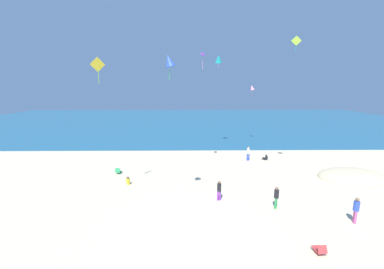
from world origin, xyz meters
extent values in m
plane|color=beige|center=(0.00, 10.00, 0.00)|extent=(120.00, 120.00, 0.00)
cube|color=#236084|center=(0.00, 48.17, 0.03)|extent=(120.00, 60.00, 0.05)
ellipsoid|color=beige|center=(15.33, 7.94, 0.00)|extent=(6.40, 4.48, 1.68)
cube|color=#D13D3D|center=(6.47, -2.17, 0.20)|extent=(0.53, 0.59, 0.03)
cube|color=#D13D3D|center=(6.49, -2.47, 0.38)|extent=(0.50, 0.24, 0.39)
cylinder|color=#B7B7BC|center=(6.21, -2.02, 0.10)|extent=(0.02, 0.02, 0.20)
cylinder|color=#B7B7BC|center=(6.70, -1.99, 0.10)|extent=(0.02, 0.02, 0.20)
cube|color=black|center=(8.78, 13.98, 0.18)|extent=(0.72, 0.75, 0.03)
cube|color=black|center=(8.99, 13.83, 0.38)|extent=(0.54, 0.63, 0.42)
cylinder|color=#B7B7BC|center=(8.50, 13.82, 0.09)|extent=(0.02, 0.02, 0.18)
cylinder|color=#B7B7BC|center=(8.83, 14.30, 0.09)|extent=(0.02, 0.02, 0.18)
cube|color=#2D9956|center=(-7.35, 9.55, 0.19)|extent=(0.61, 0.56, 0.03)
cube|color=#2D9956|center=(-7.40, 9.31, 0.40)|extent=(0.56, 0.34, 0.43)
cylinder|color=#B7B7BC|center=(-7.57, 9.74, 0.10)|extent=(0.02, 0.02, 0.19)
cylinder|color=#B7B7BC|center=(-7.06, 9.61, 0.10)|extent=(0.02, 0.02, 0.19)
cylinder|color=green|center=(5.85, 2.33, 0.40)|extent=(0.14, 0.14, 0.81)
cylinder|color=green|center=(5.95, 2.47, 0.40)|extent=(0.14, 0.14, 0.81)
cylinder|color=black|center=(5.90, 2.40, 1.11)|extent=(0.45, 0.45, 0.60)
sphere|color=#846047|center=(5.90, 2.40, 1.51)|extent=(0.22, 0.22, 0.22)
cylinder|color=yellow|center=(-5.73, 6.76, 0.27)|extent=(0.42, 0.42, 0.54)
sphere|color=brown|center=(-5.73, 6.76, 0.64)|extent=(0.22, 0.22, 0.22)
cube|color=white|center=(-5.94, 6.71, 0.08)|extent=(0.44, 0.36, 0.16)
cylinder|color=blue|center=(6.80, 13.60, 0.42)|extent=(0.15, 0.15, 0.83)
cylinder|color=blue|center=(6.61, 13.60, 0.42)|extent=(0.15, 0.15, 0.83)
cylinder|color=white|center=(6.70, 13.60, 1.15)|extent=(0.34, 0.34, 0.63)
sphere|color=tan|center=(6.70, 13.60, 1.56)|extent=(0.23, 0.23, 0.23)
cylinder|color=purple|center=(2.08, 3.68, 0.39)|extent=(0.13, 0.13, 0.77)
cylinder|color=purple|center=(1.91, 3.65, 0.39)|extent=(0.13, 0.13, 0.77)
cylinder|color=black|center=(2.00, 3.67, 1.06)|extent=(0.36, 0.36, 0.58)
sphere|color=brown|center=(2.00, 3.67, 1.44)|extent=(0.21, 0.21, 0.21)
cylinder|color=#D8599E|center=(10.22, 0.42, 0.42)|extent=(0.15, 0.15, 0.85)
cylinder|color=#D8599E|center=(10.28, 0.60, 0.42)|extent=(0.15, 0.15, 0.85)
cylinder|color=blue|center=(10.25, 0.51, 1.17)|extent=(0.43, 0.43, 0.64)
sphere|color=#846047|center=(10.25, 0.51, 1.59)|extent=(0.23, 0.23, 0.23)
cone|color=pink|center=(9.20, 22.68, 8.48)|extent=(1.03, 1.07, 0.94)
cylinder|color=pink|center=(9.20, 22.68, 7.79)|extent=(0.08, 0.10, 0.74)
cube|color=yellow|center=(-6.48, 3.67, 10.01)|extent=(0.84, 0.60, 0.97)
cylinder|color=#99DB33|center=(-6.48, 3.67, 9.19)|extent=(0.07, 0.12, 0.94)
cube|color=#99DB33|center=(9.30, 9.00, 12.58)|extent=(0.86, 0.22, 0.86)
cylinder|color=#1EADAD|center=(9.30, 9.00, 11.97)|extent=(0.06, 0.08, 0.62)
pyramid|color=purple|center=(1.08, 10.22, 11.61)|extent=(0.67, 0.77, 0.40)
cylinder|color=pink|center=(1.03, 10.24, 10.72)|extent=(0.08, 0.05, 0.93)
cone|color=#1EADAD|center=(3.59, 18.63, 12.19)|extent=(0.85, 1.22, 1.27)
cylinder|color=pink|center=(3.59, 18.63, 11.45)|extent=(0.03, 0.09, 0.66)
cone|color=blue|center=(-1.48, 1.93, 10.08)|extent=(0.82, 0.64, 0.87)
cylinder|color=green|center=(-1.48, 1.93, 9.35)|extent=(0.06, 0.03, 0.86)
camera|label=1|loc=(-0.29, -12.88, 8.45)|focal=21.86mm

